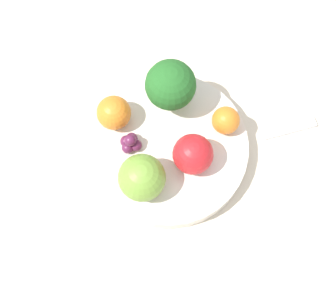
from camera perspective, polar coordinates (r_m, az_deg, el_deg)
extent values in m
plane|color=gray|center=(0.64, 0.00, -1.78)|extent=(6.00, 6.00, 0.00)
cube|color=beige|center=(0.63, 0.00, -1.50)|extent=(1.20, 1.20, 0.02)
cylinder|color=silver|center=(0.61, 0.00, -0.78)|extent=(0.21, 0.21, 0.03)
cylinder|color=#8CB76B|center=(0.61, 0.30, 5.45)|extent=(0.02, 0.02, 0.03)
sphere|color=#236023|center=(0.58, 0.32, 6.97)|extent=(0.06, 0.06, 0.06)
sphere|color=olive|center=(0.56, -3.20, -4.36)|extent=(0.06, 0.06, 0.06)
sphere|color=red|center=(0.57, 3.06, -1.50)|extent=(0.05, 0.05, 0.05)
sphere|color=orange|center=(0.60, -6.62, 3.56)|extent=(0.04, 0.04, 0.04)
sphere|color=orange|center=(0.60, 7.05, 2.63)|extent=(0.04, 0.04, 0.04)
sphere|color=#5B1E42|center=(0.59, -3.93, -0.41)|extent=(0.02, 0.02, 0.02)
sphere|color=#5B1E42|center=(0.60, -4.44, 0.43)|extent=(0.02, 0.02, 0.02)
sphere|color=#5B1E42|center=(0.60, -5.13, 0.08)|extent=(0.02, 0.02, 0.02)
sphere|color=#5B1E42|center=(0.59, -4.94, -0.70)|extent=(0.02, 0.02, 0.02)
sphere|color=#5B1E42|center=(0.58, -4.63, 0.23)|extent=(0.02, 0.02, 0.02)
cube|color=silver|center=(0.66, 14.58, 1.71)|extent=(0.07, 0.06, 0.01)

